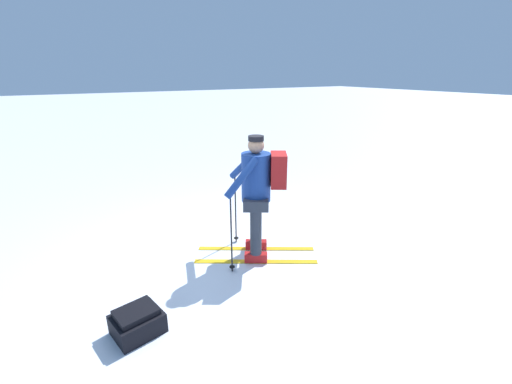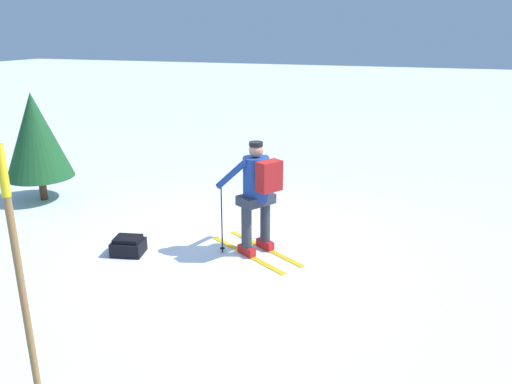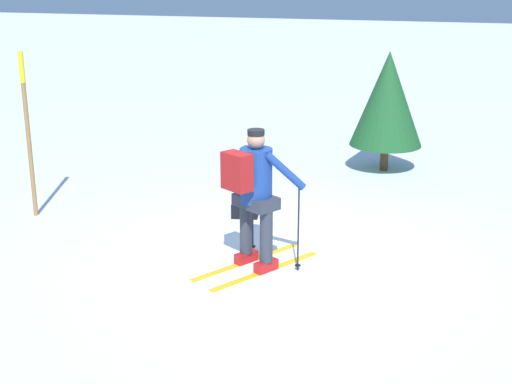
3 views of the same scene
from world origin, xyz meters
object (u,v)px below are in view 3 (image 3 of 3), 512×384
object	(u,v)px
skier	(254,189)
pine_tree	(388,99)
dropped_backpack	(246,206)
trail_marker	(27,123)

from	to	relation	value
skier	pine_tree	distance (m)	4.80
dropped_backpack	trail_marker	distance (m)	3.24
pine_tree	skier	bearing A→B (deg)	79.34
skier	trail_marker	bearing A→B (deg)	-13.23
skier	dropped_backpack	world-z (taller)	skier
skier	trail_marker	xyz separation A→B (m)	(3.54, -0.83, 0.37)
dropped_backpack	pine_tree	xyz separation A→B (m)	(-1.57, -2.94, 1.13)
trail_marker	pine_tree	distance (m)	5.88
skier	pine_tree	xyz separation A→B (m)	(-0.89, -4.71, 0.28)
trail_marker	pine_tree	xyz separation A→B (m)	(-4.43, -3.88, -0.09)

